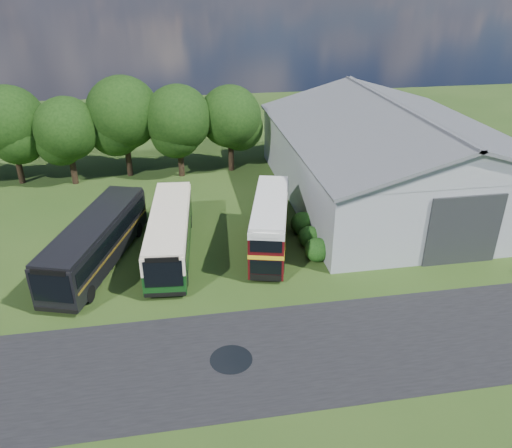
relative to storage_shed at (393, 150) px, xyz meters
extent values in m
plane|color=#233E13|center=(-15.00, -15.98, -4.17)|extent=(120.00, 120.00, 0.00)
cube|color=black|center=(-12.00, -18.98, -4.17)|extent=(60.00, 8.00, 0.02)
cylinder|color=black|center=(-16.50, -18.98, -4.17)|extent=(2.20, 2.20, 0.01)
cube|color=gray|center=(0.00, 0.02, -1.42)|extent=(18.00, 24.00, 5.50)
cube|color=#2D3033|center=(0.00, -12.06, -1.67)|extent=(5.20, 0.18, 5.00)
cylinder|color=black|center=(-33.00, 8.52, -2.46)|extent=(0.56, 0.56, 3.42)
sphere|color=black|center=(-33.00, 8.52, 1.72)|extent=(6.46, 6.46, 6.46)
cylinder|color=black|center=(-28.00, 7.52, -2.64)|extent=(0.56, 0.56, 3.06)
sphere|color=black|center=(-28.00, 7.52, 1.10)|extent=(5.78, 5.78, 5.78)
cylinder|color=black|center=(-23.00, 8.82, -2.37)|extent=(0.56, 0.56, 3.60)
sphere|color=black|center=(-23.00, 8.82, 2.03)|extent=(6.80, 6.80, 6.80)
cylinder|color=black|center=(-18.00, 7.82, -2.51)|extent=(0.56, 0.56, 3.31)
sphere|color=black|center=(-18.00, 7.82, 1.54)|extent=(6.26, 6.26, 6.26)
cylinder|color=black|center=(-13.00, 8.62, -2.58)|extent=(0.56, 0.56, 3.17)
sphere|color=black|center=(-13.00, 8.62, 1.29)|extent=(5.98, 5.98, 5.98)
sphere|color=#194714|center=(-9.40, -9.98, -4.17)|extent=(1.70, 1.70, 1.70)
sphere|color=#194714|center=(-9.40, -7.98, -4.17)|extent=(1.60, 1.60, 1.60)
sphere|color=#194714|center=(-9.40, -5.98, -4.17)|extent=(1.80, 1.80, 1.80)
cube|color=#0E3311|center=(-19.29, -7.50, -2.42)|extent=(3.61, 11.68, 2.86)
cube|color=#480A0D|center=(-12.34, -8.05, -2.07)|extent=(4.51, 9.41, 3.65)
cube|color=black|center=(-24.16, -8.07, -2.35)|extent=(6.26, 12.27, 2.98)
camera|label=1|loc=(-18.57, -38.67, 13.57)|focal=35.00mm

